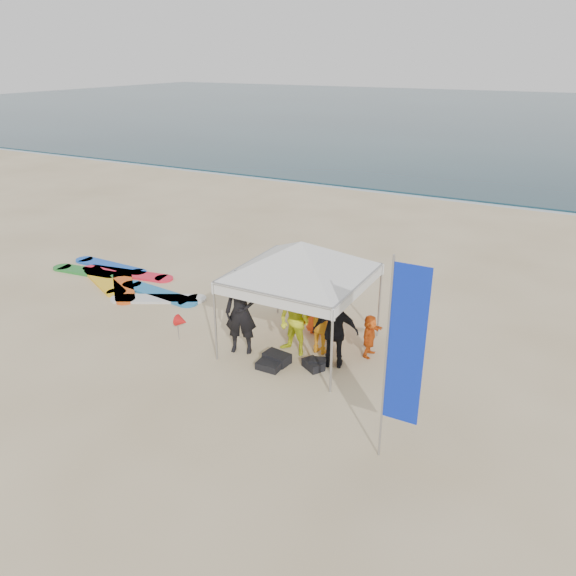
% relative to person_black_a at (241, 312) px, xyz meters
% --- Properties ---
extents(ground, '(120.00, 120.00, 0.00)m').
position_rel_person_black_a_xyz_m(ground, '(-0.53, -1.39, -0.97)').
color(ground, beige).
rests_on(ground, ground).
extents(ocean, '(160.00, 84.00, 0.08)m').
position_rel_person_black_a_xyz_m(ocean, '(-0.53, 58.61, -0.93)').
color(ocean, '#0C2633').
rests_on(ocean, ground).
extents(shoreline_foam, '(160.00, 1.20, 0.01)m').
position_rel_person_black_a_xyz_m(shoreline_foam, '(-0.53, 16.81, -0.97)').
color(shoreline_foam, silver).
rests_on(shoreline_foam, ground).
extents(person_black_a, '(0.82, 0.68, 1.94)m').
position_rel_person_black_a_xyz_m(person_black_a, '(0.00, 0.00, 0.00)').
color(person_black_a, black).
rests_on(person_black_a, ground).
extents(person_yellow, '(0.87, 0.73, 1.58)m').
position_rel_person_black_a_xyz_m(person_yellow, '(1.08, 0.48, -0.18)').
color(person_yellow, yellow).
rests_on(person_yellow, ground).
extents(person_orange_a, '(1.03, 0.62, 1.57)m').
position_rel_person_black_a_xyz_m(person_orange_a, '(1.58, 0.81, -0.19)').
color(person_orange_a, orange).
rests_on(person_orange_a, ground).
extents(person_black_b, '(1.05, 0.69, 1.65)m').
position_rel_person_black_a_xyz_m(person_black_b, '(2.10, 0.38, -0.14)').
color(person_black_b, black).
rests_on(person_black_b, ground).
extents(person_orange_b, '(1.05, 0.89, 1.83)m').
position_rel_person_black_a_xyz_m(person_orange_b, '(1.14, 1.71, -0.05)').
color(person_orange_b, '#FE4A16').
rests_on(person_orange_b, ground).
extents(person_seated, '(0.30, 0.91, 0.98)m').
position_rel_person_black_a_xyz_m(person_seated, '(2.59, 1.17, -0.48)').
color(person_seated, '#DE5613').
rests_on(person_seated, ground).
extents(canopy_tent, '(3.85, 3.85, 2.90)m').
position_rel_person_black_a_xyz_m(canopy_tent, '(1.07, 0.78, 1.56)').
color(canopy_tent, '#A5A5A8').
rests_on(canopy_tent, ground).
extents(feather_flag, '(0.60, 0.04, 3.55)m').
position_rel_person_black_a_xyz_m(feather_flag, '(4.20, -1.92, 1.12)').
color(feather_flag, '#A5A5A8').
rests_on(feather_flag, ground).
extents(marker_pennant, '(0.28, 0.28, 0.64)m').
position_rel_person_black_a_xyz_m(marker_pennant, '(-1.50, -0.23, -0.47)').
color(marker_pennant, '#A5A5A8').
rests_on(marker_pennant, ground).
extents(gear_pile, '(1.38, 0.90, 0.22)m').
position_rel_person_black_a_xyz_m(gear_pile, '(1.24, -0.09, -0.87)').
color(gear_pile, black).
rests_on(gear_pile, ground).
extents(surfboard_spread, '(5.32, 2.30, 0.07)m').
position_rel_person_black_a_xyz_m(surfboard_spread, '(-5.31, 1.84, -0.93)').
color(surfboard_spread, red).
rests_on(surfboard_spread, ground).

